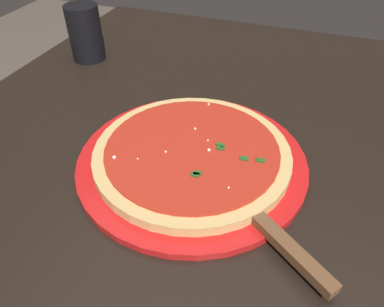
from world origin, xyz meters
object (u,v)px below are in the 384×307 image
at_px(serving_plate, 192,161).
at_px(pizza, 192,153).
at_px(cup_tall_drink, 85,33).
at_px(pizza_server, 267,228).

xyz_separation_m(serving_plate, pizza, (-0.00, -0.00, 0.02)).
height_order(pizza, cup_tall_drink, cup_tall_drink).
xyz_separation_m(pizza_server, cup_tall_drink, (0.36, 0.48, 0.04)).
relative_size(pizza_server, cup_tall_drink, 1.69).
bearing_deg(pizza, serving_plate, 73.34).
bearing_deg(serving_plate, cup_tall_drink, 53.01).
height_order(serving_plate, pizza, pizza).
distance_m(pizza, cup_tall_drink, 0.44).
bearing_deg(pizza_server, serving_plate, 53.89).
height_order(serving_plate, cup_tall_drink, cup_tall_drink).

